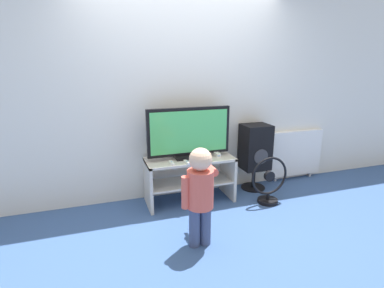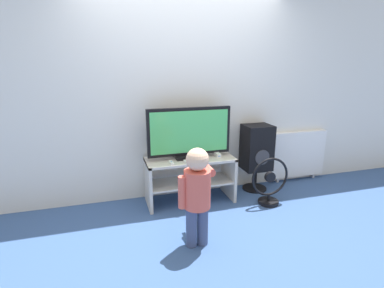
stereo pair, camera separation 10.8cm
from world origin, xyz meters
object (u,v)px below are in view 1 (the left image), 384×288
object	(u,v)px
remote_secondary	(187,162)
game_console	(216,154)
speaker_tower	(255,148)
radiator	(295,153)
remote_primary	(172,163)
child	(200,189)
television	(189,134)
floor_fan	(269,183)

from	to	relation	value
remote_secondary	game_console	bearing A→B (deg)	19.55
speaker_tower	radiator	distance (m)	0.78
remote_primary	child	world-z (taller)	child
game_console	television	bearing A→B (deg)	173.98
remote_secondary	child	bearing A→B (deg)	-98.29
speaker_tower	remote_primary	bearing A→B (deg)	-169.13
radiator	child	bearing A→B (deg)	-148.79
remote_secondary	child	world-z (taller)	child
child	radiator	bearing A→B (deg)	31.21
remote_primary	floor_fan	size ratio (longest dim) A/B	0.22
remote_primary	speaker_tower	distance (m)	1.23
child	speaker_tower	world-z (taller)	child
remote_primary	floor_fan	world-z (taller)	floor_fan
remote_primary	radiator	size ratio (longest dim) A/B	0.15
child	floor_fan	xyz separation A→B (m)	(1.10, 0.56, -0.30)
television	radiator	world-z (taller)	television
speaker_tower	radiator	world-z (taller)	speaker_tower
child	remote_primary	bearing A→B (deg)	94.76
television	remote_secondary	xyz separation A→B (m)	(-0.09, -0.19, -0.29)
child	radiator	xyz separation A→B (m)	(1.89, 1.14, -0.17)
game_console	floor_fan	distance (m)	0.73
speaker_tower	floor_fan	size ratio (longest dim) A/B	1.51
remote_secondary	radiator	world-z (taller)	radiator
speaker_tower	radiator	size ratio (longest dim) A/B	1.02
television	game_console	distance (m)	0.44
remote_primary	remote_secondary	world-z (taller)	same
floor_fan	radiator	xyz separation A→B (m)	(0.79, 0.58, 0.13)
television	game_console	xyz separation A→B (m)	(0.34, -0.04, -0.28)
game_console	radiator	xyz separation A→B (m)	(1.35, 0.25, -0.19)
remote_secondary	speaker_tower	size ratio (longest dim) A/B	0.15
game_console	remote_secondary	distance (m)	0.45
game_console	remote_secondary	xyz separation A→B (m)	(-0.43, -0.15, -0.01)
television	remote_secondary	world-z (taller)	television
remote_primary	remote_secondary	bearing A→B (deg)	-10.68
game_console	remote_secondary	size ratio (longest dim) A/B	1.30
game_console	remote_primary	xyz separation A→B (m)	(-0.60, -0.12, -0.01)
remote_primary	floor_fan	distance (m)	1.22
television	floor_fan	distance (m)	1.14
television	speaker_tower	bearing A→B (deg)	4.65
child	speaker_tower	distance (m)	1.53
television	child	size ratio (longest dim) A/B	1.06
game_console	speaker_tower	bearing A→B (deg)	10.51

